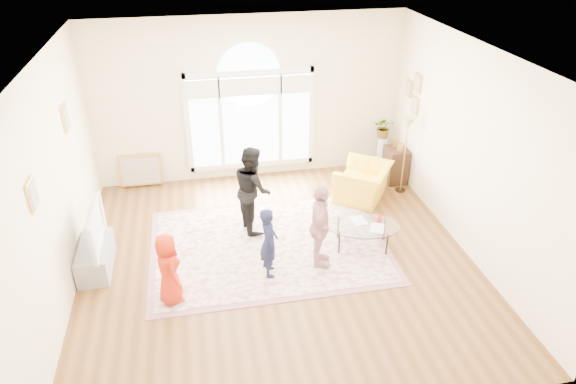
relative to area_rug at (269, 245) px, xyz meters
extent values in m
plane|color=#553517|center=(0.08, -0.38, -0.01)|extent=(6.00, 6.00, 0.00)
plane|color=#F5E6C3|center=(0.08, 2.62, 1.59)|extent=(6.00, 0.00, 6.00)
plane|color=#F5E6C3|center=(0.08, -3.38, 1.59)|extent=(6.00, 0.00, 6.00)
plane|color=#F5E6C3|center=(-2.92, -0.38, 1.59)|extent=(0.00, 6.00, 6.00)
plane|color=#F5E6C3|center=(3.08, -0.38, 1.59)|extent=(0.00, 6.00, 6.00)
plane|color=white|center=(0.08, -0.38, 3.19)|extent=(6.00, 6.00, 0.00)
cube|color=white|center=(0.08, 2.58, 0.24)|extent=(2.50, 0.08, 0.10)
cube|color=white|center=(0.08, 2.58, 2.14)|extent=(2.50, 0.08, 0.10)
cube|color=white|center=(-1.14, 2.58, 1.19)|extent=(0.10, 0.08, 2.00)
cube|color=white|center=(1.30, 2.58, 1.19)|extent=(0.10, 0.08, 2.00)
cube|color=#C6E2FF|center=(-0.81, 2.58, 1.19)|extent=(0.55, 0.02, 1.80)
cube|color=#C6E2FF|center=(0.98, 2.58, 1.19)|extent=(0.55, 0.02, 1.80)
cube|color=#C6E2FF|center=(0.08, 2.58, 1.19)|extent=(1.10, 0.02, 1.80)
cylinder|color=#C6E2FF|center=(0.08, 2.58, 2.09)|extent=(1.20, 0.02, 1.20)
cube|color=white|center=(-0.50, 2.57, 1.19)|extent=(0.07, 0.04, 1.80)
cube|color=white|center=(0.67, 2.57, 1.19)|extent=(0.07, 0.04, 1.80)
cube|color=white|center=(-0.81, 2.50, 1.91)|extent=(0.65, 0.12, 0.35)
cube|color=white|center=(0.08, 2.50, 1.91)|extent=(1.20, 0.12, 0.35)
cube|color=white|center=(0.98, 2.50, 1.91)|extent=(0.65, 0.12, 0.35)
cube|color=tan|center=(-2.90, 0.92, 2.09)|extent=(0.03, 0.34, 0.40)
cube|color=#ADA38E|center=(-2.88, 0.92, 2.09)|extent=(0.01, 0.28, 0.34)
cube|color=tan|center=(-2.90, -1.28, 1.99)|extent=(0.03, 0.30, 0.36)
cube|color=#ADA38E|center=(-2.88, -1.28, 1.99)|extent=(0.01, 0.24, 0.30)
cube|color=tan|center=(3.06, 1.67, 2.04)|extent=(0.03, 0.28, 0.34)
cube|color=#ADA38E|center=(3.04, 1.67, 2.04)|extent=(0.01, 0.22, 0.28)
cube|color=tan|center=(3.06, 1.67, 1.61)|extent=(0.03, 0.28, 0.34)
cube|color=#ADA38E|center=(3.04, 1.67, 1.61)|extent=(0.01, 0.22, 0.28)
cube|color=tan|center=(3.06, 2.02, 1.83)|extent=(0.03, 0.26, 0.32)
cube|color=#ADA38E|center=(3.04, 2.02, 1.83)|extent=(0.01, 0.20, 0.26)
cube|color=beige|center=(0.00, 0.00, 0.00)|extent=(3.60, 2.60, 0.02)
cube|color=#995F69|center=(0.00, 0.00, 0.00)|extent=(3.80, 2.80, 0.01)
cube|color=gray|center=(-2.67, -0.08, 0.20)|extent=(0.45, 1.00, 0.42)
imported|color=black|center=(-2.67, -0.08, 0.72)|extent=(0.14, 1.09, 0.63)
cube|color=#5CC3D6|center=(-2.58, -0.08, 0.73)|extent=(0.02, 0.90, 0.51)
ellipsoid|color=silver|center=(1.48, -0.31, 0.40)|extent=(1.33, 1.02, 0.02)
cylinder|color=black|center=(1.90, -0.19, 0.19)|extent=(0.03, 0.03, 0.40)
cylinder|color=black|center=(1.17, -0.01, 0.19)|extent=(0.03, 0.03, 0.40)
cylinder|color=black|center=(1.79, -0.61, 0.19)|extent=(0.03, 0.03, 0.40)
cylinder|color=black|center=(1.07, -0.42, 0.19)|extent=(0.03, 0.03, 0.40)
imported|color=#B2A58C|center=(1.34, -0.22, 0.42)|extent=(0.24, 0.31, 0.03)
imported|color=#B2A58C|center=(1.57, -0.42, 0.42)|extent=(0.31, 0.35, 0.02)
cylinder|color=red|center=(1.77, -0.27, 0.47)|extent=(0.07, 0.07, 0.12)
imported|color=yellow|center=(2.00, 1.22, 0.32)|extent=(1.32, 1.36, 0.67)
cube|color=black|center=(2.86, 1.78, 0.34)|extent=(0.40, 0.50, 0.70)
cylinder|color=black|center=(2.83, 1.36, 0.00)|extent=(0.20, 0.20, 0.02)
cylinder|color=#AB8840|center=(2.83, 1.36, 0.67)|extent=(0.02, 0.02, 1.35)
cone|color=#CCB284|center=(2.83, 1.36, 1.39)|extent=(0.30, 0.30, 0.22)
cylinder|color=white|center=(2.78, 2.37, 0.34)|extent=(0.20, 0.20, 0.70)
imported|color=#33722D|center=(2.78, 2.37, 0.92)|extent=(0.51, 0.48, 0.45)
cube|color=tan|center=(-2.12, 2.52, -0.01)|extent=(0.80, 0.14, 0.62)
imported|color=#B7240F|center=(-1.54, -1.04, 0.54)|extent=(0.49, 0.60, 1.07)
imported|color=#151A38|center=(-0.10, -0.72, 0.57)|extent=(0.29, 0.42, 1.12)
imported|color=black|center=(-0.16, 0.59, 0.76)|extent=(0.67, 0.80, 1.49)
imported|color=#CD9098|center=(0.68, -0.64, 0.69)|extent=(0.53, 0.85, 1.35)
camera|label=1|loc=(-1.01, -6.83, 4.86)|focal=32.00mm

